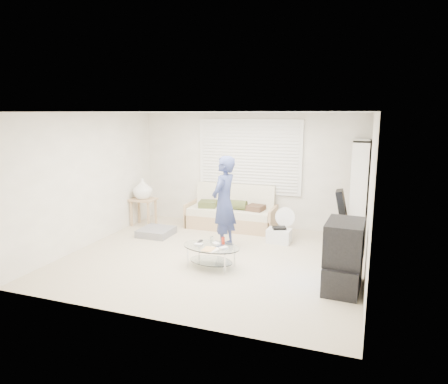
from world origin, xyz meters
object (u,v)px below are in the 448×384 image
at_px(bookshelf, 359,192).
at_px(tv_unit, 344,256).
at_px(futon_sofa, 231,214).
at_px(coffee_table, 211,250).

relative_size(bookshelf, tv_unit, 2.01).
distance_m(futon_sofa, bookshelf, 2.71).
distance_m(bookshelf, tv_unit, 2.35).
bearing_deg(coffee_table, tv_unit, -2.92).
distance_m(futon_sofa, tv_unit, 3.47).
bearing_deg(futon_sofa, tv_unit, -43.99).
bearing_deg(bookshelf, coffee_table, -135.05).
xyz_separation_m(tv_unit, coffee_table, (-2.07, 0.11, -0.19)).
relative_size(tv_unit, coffee_table, 0.97).
height_order(futon_sofa, coffee_table, futon_sofa).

